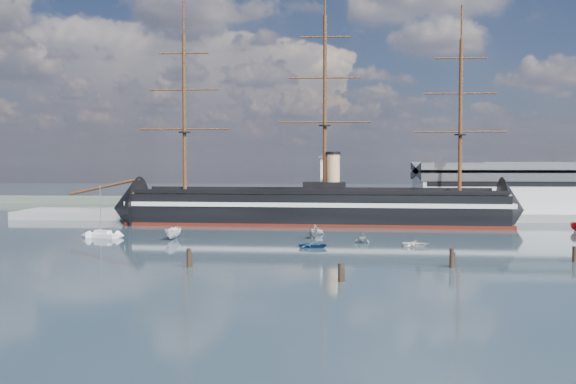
{
  "coord_description": "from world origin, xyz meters",
  "views": [
    {
      "loc": [
        2.66,
        -94.06,
        15.14
      ],
      "look_at": [
        -5.18,
        35.0,
        9.0
      ],
      "focal_mm": 40.0,
      "sensor_mm": 36.0,
      "label": 1
    }
  ],
  "objects": [
    {
      "name": "quay_tower",
      "position": [
        3.0,
        73.0,
        9.75
      ],
      "size": [
        5.0,
        5.0,
        15.0
      ],
      "color": "silver",
      "rests_on": "ground"
    },
    {
      "name": "piling_far_right",
      "position": [
        39.98,
        4.39,
        0.0
      ],
      "size": [
        0.64,
        0.64,
        3.07
      ],
      "primitive_type": "cylinder",
      "color": "black",
      "rests_on": "ground"
    },
    {
      "name": "motorboat_f",
      "position": [
        56.28,
        46.94,
        0.0
      ],
      "size": [
        6.64,
        3.82,
        2.5
      ],
      "primitive_type": "imported",
      "rotation": [
        0.0,
        0.0,
        -0.26
      ],
      "color": "maroon",
      "rests_on": "ground"
    },
    {
      "name": "piling_near_mid",
      "position": [
        4.41,
        -13.69,
        0.0
      ],
      "size": [
        0.64,
        0.64,
        3.01
      ],
      "primitive_type": "cylinder",
      "color": "black",
      "rests_on": "ground"
    },
    {
      "name": "piling_near_left",
      "position": [
        -17.11,
        -3.66,
        0.0
      ],
      "size": [
        0.64,
        0.64,
        3.39
      ],
      "primitive_type": "cylinder",
      "color": "black",
      "rests_on": "ground"
    },
    {
      "name": "motorboat_b",
      "position": [
        0.31,
        18.09,
        0.0
      ],
      "size": [
        1.81,
        3.3,
        1.46
      ],
      "primitive_type": "imported",
      "rotation": [
        0.0,
        0.0,
        1.38
      ],
      "color": "navy",
      "rests_on": "ground"
    },
    {
      "name": "ground",
      "position": [
        0.0,
        40.0,
        0.0
      ],
      "size": [
        600.0,
        600.0,
        0.0
      ],
      "primitive_type": "plane",
      "color": "#17242D",
      "rests_on": "ground"
    },
    {
      "name": "motorboat_d",
      "position": [
        0.47,
        37.98,
        0.0
      ],
      "size": [
        6.45,
        6.36,
        2.32
      ],
      "primitive_type": "imported",
      "rotation": [
        0.0,
        0.0,
        0.77
      ],
      "color": "white",
      "rests_on": "ground"
    },
    {
      "name": "warehouse",
      "position": [
        58.0,
        80.0,
        7.98
      ],
      "size": [
        63.0,
        21.0,
        11.6
      ],
      "color": "#B7BABC",
      "rests_on": "ground"
    },
    {
      "name": "piling_near_right",
      "position": [
        20.49,
        -1.89,
        0.0
      ],
      "size": [
        0.64,
        0.64,
        3.47
      ],
      "primitive_type": "cylinder",
      "color": "black",
      "rests_on": "ground"
    },
    {
      "name": "motorboat_e",
      "position": [
        18.58,
        20.81,
        0.0
      ],
      "size": [
        1.36,
        3.01,
        1.37
      ],
      "primitive_type": "imported",
      "rotation": [
        0.0,
        0.0,
        1.51
      ],
      "color": "white",
      "rests_on": "ground"
    },
    {
      "name": "sailboat",
      "position": [
        -41.87,
        30.45,
        0.67
      ],
      "size": [
        6.8,
        4.37,
        10.51
      ],
      "rotation": [
        0.0,
        0.0,
        -0.41
      ],
      "color": "silver",
      "rests_on": "ground"
    },
    {
      "name": "motorboat_g",
      "position": [
        9.29,
        25.82,
        0.0
      ],
      "size": [
        6.01,
        4.14,
        2.02
      ],
      "primitive_type": "imported",
      "rotation": [
        0.0,
        0.0,
        -0.35
      ],
      "color": "gray",
      "rests_on": "ground"
    },
    {
      "name": "quay",
      "position": [
        10.0,
        76.0,
        0.0
      ],
      "size": [
        180.0,
        18.0,
        2.0
      ],
      "primitive_type": "cube",
      "color": "slate",
      "rests_on": "ground"
    },
    {
      "name": "warship",
      "position": [
        -1.61,
        60.0,
        4.04
      ],
      "size": [
        113.29,
        20.93,
        53.94
      ],
      "rotation": [
        0.0,
        0.0,
        -0.05
      ],
      "color": "black",
      "rests_on": "ground"
    },
    {
      "name": "motorboat_c",
      "position": [
        0.09,
        31.56,
        0.0
      ],
      "size": [
        5.21,
        2.39,
        2.02
      ],
      "primitive_type": "imported",
      "rotation": [
        0.0,
        0.0,
        -0.11
      ],
      "color": "slate",
      "rests_on": "ground"
    },
    {
      "name": "motorboat_a",
      "position": [
        -27.19,
        28.64,
        0.0
      ],
      "size": [
        7.36,
        3.15,
        2.87
      ],
      "primitive_type": "imported",
      "rotation": [
        0.0,
        0.0,
        -0.07
      ],
      "color": "white",
      "rests_on": "ground"
    }
  ]
}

